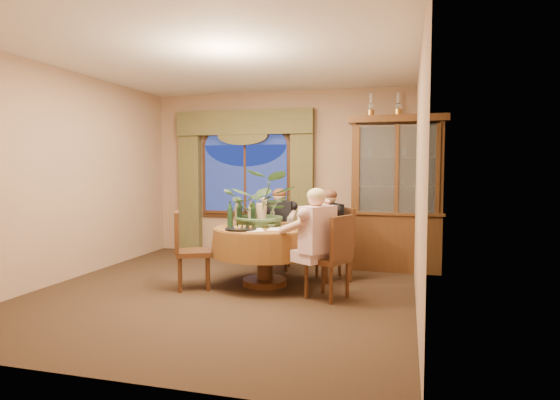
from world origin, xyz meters
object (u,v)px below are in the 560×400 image
(person_pink, at_px, (318,244))
(wine_bottle_0, at_px, (253,214))
(oil_lamp_right, at_px, (426,103))
(olive_bowl, at_px, (270,225))
(chair_right, at_px, (327,257))
(centerpiece_plant, at_px, (263,179))
(wine_bottle_2, at_px, (237,212))
(person_back, at_px, (280,229))
(dining_table, at_px, (265,256))
(oil_lamp_left, at_px, (371,105))
(wine_bottle_3, at_px, (240,213))
(stoneware_vase, at_px, (261,215))
(wine_bottle_1, at_px, (230,214))
(china_cabinet, at_px, (396,194))
(chair_front_left, at_px, (194,250))
(wine_bottle_4, at_px, (251,213))
(oil_lamp_center, at_px, (398,104))
(chair_back, at_px, (276,237))
(chair_back_right, at_px, (333,244))
(person_scarf, at_px, (330,234))

(person_pink, relative_size, wine_bottle_0, 3.89)
(oil_lamp_right, distance_m, olive_bowl, 2.88)
(chair_right, xyz_separation_m, centerpiece_plant, (-0.95, 0.56, 0.88))
(wine_bottle_0, xyz_separation_m, wine_bottle_2, (-0.27, 0.14, 0.00))
(person_back, bearing_deg, oil_lamp_right, -172.12)
(dining_table, height_order, oil_lamp_left, oil_lamp_left)
(dining_table, relative_size, oil_lamp_right, 4.07)
(person_pink, bearing_deg, wine_bottle_2, 95.53)
(dining_table, relative_size, wine_bottle_3, 4.19)
(stoneware_vase, bearing_deg, wine_bottle_1, -146.83)
(dining_table, bearing_deg, stoneware_vase, 129.41)
(china_cabinet, distance_m, person_back, 1.79)
(chair_front_left, bearing_deg, wine_bottle_0, 92.98)
(oil_lamp_left, xyz_separation_m, oil_lamp_right, (0.78, 0.00, 0.00))
(wine_bottle_3, bearing_deg, wine_bottle_2, 122.73)
(centerpiece_plant, relative_size, wine_bottle_4, 3.21)
(wine_bottle_0, relative_size, wine_bottle_4, 1.00)
(oil_lamp_center, distance_m, wine_bottle_0, 2.69)
(person_back, relative_size, wine_bottle_2, 3.66)
(oil_lamp_center, distance_m, chair_right, 2.72)
(wine_bottle_4, bearing_deg, person_back, 80.46)
(chair_back, bearing_deg, wine_bottle_0, 81.33)
(oil_lamp_center, height_order, chair_back_right, oil_lamp_center)
(centerpiece_plant, height_order, wine_bottle_4, centerpiece_plant)
(chair_right, bearing_deg, oil_lamp_center, 2.34)
(chair_back, bearing_deg, chair_back_right, 147.39)
(chair_front_left, relative_size, person_pink, 0.75)
(person_back, height_order, wine_bottle_4, person_back)
(wine_bottle_0, xyz_separation_m, wine_bottle_4, (-0.07, 0.09, 0.00))
(wine_bottle_2, bearing_deg, person_scarf, 18.20)
(wine_bottle_2, relative_size, wine_bottle_3, 1.00)
(oil_lamp_right, height_order, wine_bottle_4, oil_lamp_right)
(oil_lamp_left, height_order, chair_back_right, oil_lamp_left)
(chair_right, bearing_deg, person_scarf, 31.55)
(chair_front_left, bearing_deg, oil_lamp_left, 105.07)
(chair_right, xyz_separation_m, person_scarf, (-0.11, 0.90, 0.13))
(china_cabinet, relative_size, chair_right, 2.34)
(chair_front_left, xyz_separation_m, stoneware_vase, (0.72, 0.51, 0.42))
(china_cabinet, relative_size, oil_lamp_right, 6.62)
(oil_lamp_left, xyz_separation_m, chair_right, (-0.33, -1.77, -1.94))
(chair_back_right, height_order, wine_bottle_1, wine_bottle_1)
(person_scarf, height_order, wine_bottle_0, person_scarf)
(chair_back, bearing_deg, chair_front_left, 55.72)
(oil_lamp_right, bearing_deg, china_cabinet, 180.00)
(dining_table, height_order, chair_front_left, chair_front_left)
(oil_lamp_center, xyz_separation_m, centerpiece_plant, (-1.67, -1.21, -1.06))
(dining_table, distance_m, person_scarf, 0.94)
(chair_back_right, xyz_separation_m, wine_bottle_4, (-1.02, -0.45, 0.44))
(wine_bottle_1, bearing_deg, oil_lamp_right, 31.51)
(olive_bowl, relative_size, wine_bottle_2, 0.49)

